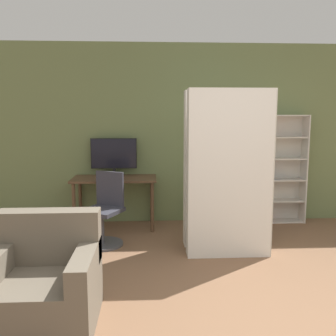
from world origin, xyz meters
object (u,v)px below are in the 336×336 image
Objects in this scene: office_chair at (104,216)px; armchair at (43,283)px; monitor at (114,155)px; bookshelf at (269,172)px; mattress_far at (224,169)px; mattress_near at (230,174)px.

office_chair is 1.08× the size of armchair.
armchair is at bearing -97.09° from monitor.
monitor reaches higher than office_chair.
bookshelf is 0.85× the size of mattress_far.
mattress_near reaches higher than office_chair.
mattress_far is (1.45, -0.96, -0.08)m from monitor.
mattress_near is 1.00× the size of mattress_far.
office_chair is at bearing 81.27° from armchair.
bookshelf reaches higher than office_chair.
mattress_far is 2.28× the size of armchair.
mattress_far is at bearing 43.98° from armchair.
mattress_far reaches higher than office_chair.
office_chair is 2.61m from bookshelf.
bookshelf is 1.36m from mattress_far.
mattress_far is (-0.90, -1.00, 0.20)m from bookshelf.
armchair is (-1.78, -1.72, -0.65)m from mattress_far.
office_chair is 0.47× the size of mattress_near.
monitor is 0.41× the size of bookshelf.
mattress_far is at bearing -33.67° from monitor.
armchair is (-0.33, -2.68, -0.73)m from monitor.
mattress_far is 2.56m from armchair.
mattress_near is 0.37m from mattress_far.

